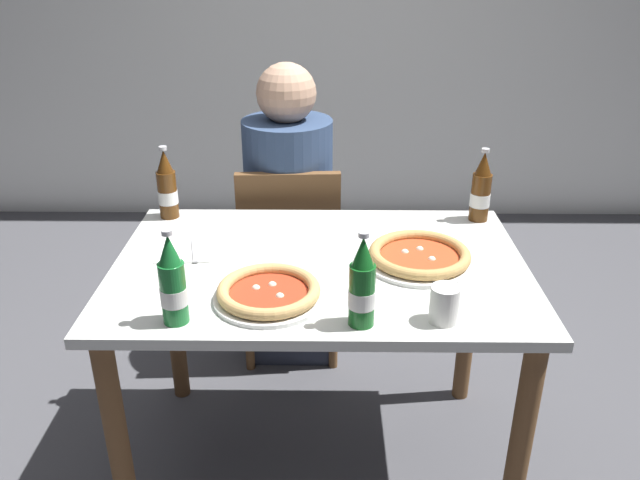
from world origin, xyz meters
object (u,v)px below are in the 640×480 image
Objects in this scene: pizza_marinara_far at (269,293)px; beer_bottle_center at (481,190)px; beer_bottle_extra at (173,284)px; beer_bottle_left at (362,287)px; pizza_margherita_near at (419,256)px; dining_table_main at (320,297)px; diner_seated at (289,223)px; beer_bottle_right at (167,188)px; paper_cup at (444,304)px; napkin_with_cutlery at (188,249)px; chair_behind_table at (290,252)px.

pizza_marinara_far is 0.85m from beer_bottle_center.
beer_bottle_center and beer_bottle_extra have the same top height.
beer_bottle_left is 0.45m from beer_bottle_extra.
pizza_margherita_near is 0.41m from beer_bottle_center.
beer_bottle_center is (0.24, 0.32, 0.08)m from pizza_margherita_near.
diner_seated is at bearing 101.05° from dining_table_main.
dining_table_main is 4.86× the size of beer_bottle_center.
beer_bottle_right is (-0.51, 0.34, 0.22)m from dining_table_main.
pizza_marinara_far is 1.18× the size of beer_bottle_left.
beer_bottle_extra reaches higher than paper_cup.
pizza_marinara_far is 1.50× the size of napkin_with_cutlery.
pizza_marinara_far reaches higher than napkin_with_cutlery.
diner_seated is (-0.00, 0.05, 0.10)m from chair_behind_table.
beer_bottle_center is at bearing 14.68° from napkin_with_cutlery.
dining_table_main is 0.40m from beer_bottle_left.
pizza_margherita_near is 0.47m from pizza_marinara_far.
diner_seated is 4.89× the size of beer_bottle_center.
pizza_margherita_near is 1.30× the size of beer_bottle_center.
pizza_marinara_far is at bearing -90.11° from diner_seated.
chair_behind_table is 3.44× the size of beer_bottle_right.
chair_behind_table is 0.70× the size of diner_seated.
beer_bottle_center is at bearing 31.55° from dining_table_main.
beer_bottle_right reaches higher than pizza_margherita_near.
pizza_margherita_near is at bearing -22.43° from beer_bottle_right.
diner_seated is 0.66m from napkin_with_cutlery.
beer_bottle_right is at bearing 146.71° from dining_table_main.
paper_cup is (-0.22, -0.63, -0.06)m from beer_bottle_center.
diner_seated is at bearing 77.23° from beer_bottle_extra.
beer_bottle_center is 2.60× the size of paper_cup.
beer_bottle_right is at bearing 124.95° from pizza_marinara_far.
dining_table_main is at bearing 107.95° from beer_bottle_left.
beer_bottle_right reaches higher than chair_behind_table.
chair_behind_table reaches higher than paper_cup.
chair_behind_table reaches higher than pizza_marinara_far.
chair_behind_table is 8.95× the size of paper_cup.
napkin_with_cutlery is (-0.28, -0.53, 0.27)m from chair_behind_table.
beer_bottle_extra is (-0.22, -0.98, 0.27)m from diner_seated.
dining_table_main is 0.64m from chair_behind_table.
beer_bottle_center is 1.00× the size of beer_bottle_extra.
beer_bottle_right reaches higher than dining_table_main.
beer_bottle_extra is at bearing -154.21° from pizza_marinara_far.
beer_bottle_left is 2.60× the size of paper_cup.
pizza_marinara_far is (-0.42, -0.22, 0.00)m from pizza_margherita_near.
napkin_with_cutlery is 2.04× the size of paper_cup.
napkin_with_cutlery is (-0.40, 0.08, 0.12)m from dining_table_main.
beer_bottle_center reaches higher than napkin_with_cutlery.
beer_bottle_left reaches higher than dining_table_main.
beer_bottle_left is (0.24, -0.11, 0.08)m from pizza_marinara_far.
beer_bottle_right is at bearing 179.30° from beer_bottle_center.
beer_bottle_extra is (-0.45, 0.01, 0.00)m from beer_bottle_left.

